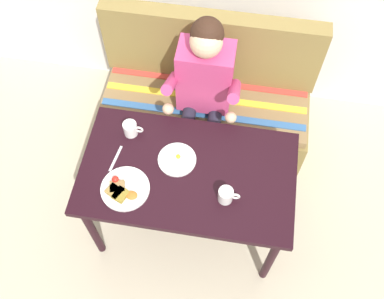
{
  "coord_description": "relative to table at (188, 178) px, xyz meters",
  "views": [
    {
      "loc": [
        0.21,
        -1.14,
        2.94
      ],
      "look_at": [
        0.0,
        0.15,
        0.72
      ],
      "focal_mm": 42.1,
      "sensor_mm": 36.0,
      "label": 1
    }
  ],
  "objects": [
    {
      "name": "ground_plane",
      "position": [
        0.0,
        0.0,
        -0.65
      ],
      "size": [
        8.0,
        8.0,
        0.0
      ],
      "primitive_type": "plane",
      "color": "#BBAF94"
    },
    {
      "name": "table",
      "position": [
        0.0,
        0.0,
        0.0
      ],
      "size": [
        1.2,
        0.7,
        0.73
      ],
      "color": "black",
      "rests_on": "ground"
    },
    {
      "name": "couch",
      "position": [
        0.0,
        0.76,
        -0.32
      ],
      "size": [
        1.44,
        0.56,
        1.0
      ],
      "color": "olive",
      "rests_on": "ground"
    },
    {
      "name": "person",
      "position": [
        0.0,
        0.59,
        0.09
      ],
      "size": [
        0.45,
        0.61,
        1.21
      ],
      "color": "#BD3B6F",
      "rests_on": "ground"
    },
    {
      "name": "plate_breakfast",
      "position": [
        -0.32,
        -0.17,
        0.1
      ],
      "size": [
        0.27,
        0.27,
        0.05
      ],
      "color": "white",
      "rests_on": "table"
    },
    {
      "name": "plate_eggs",
      "position": [
        -0.07,
        0.06,
        0.09
      ],
      "size": [
        0.22,
        0.22,
        0.04
      ],
      "color": "white",
      "rests_on": "table"
    },
    {
      "name": "coffee_mug",
      "position": [
        -0.36,
        0.2,
        0.13
      ],
      "size": [
        0.12,
        0.08,
        0.09
      ],
      "color": "white",
      "rests_on": "table"
    },
    {
      "name": "coffee_mug_second",
      "position": [
        0.23,
        -0.13,
        0.13
      ],
      "size": [
        0.12,
        0.08,
        0.09
      ],
      "color": "white",
      "rests_on": "table"
    },
    {
      "name": "fork",
      "position": [
        -0.41,
        0.01,
        0.08
      ],
      "size": [
        0.04,
        0.17,
        0.0
      ],
      "primitive_type": "cube",
      "rotation": [
        0.0,
        0.0,
        -0.15
      ],
      "color": "silver",
      "rests_on": "table"
    }
  ]
}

